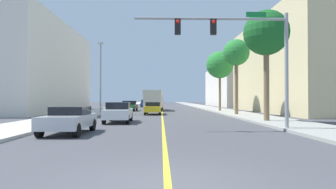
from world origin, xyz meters
TOP-DOWN VIEW (x-y plane):
  - ground at (0.00, 42.00)m, footprint 192.00×192.00m
  - sidewalk_left at (-8.20, 42.00)m, footprint 3.82×168.00m
  - sidewalk_right at (8.20, 42.00)m, footprint 3.82×168.00m
  - lane_marking_center at (0.00, 42.00)m, footprint 0.16×144.00m
  - building_left_near at (-20.96, 32.24)m, footprint 17.58×23.27m
  - building_right_near at (20.73, 30.66)m, footprint 17.11×25.03m
  - building_right_far at (18.81, 60.95)m, footprint 13.28×26.03m
  - traffic_signal_mast at (4.21, 9.75)m, footprint 8.36×0.36m
  - street_lamp at (-6.79, 26.38)m, footprint 0.56×0.28m
  - palm_near at (7.45, 14.84)m, footprint 3.25×3.25m
  - palm_mid at (7.51, 23.40)m, footprint 2.66×2.66m
  - palm_far at (7.58, 31.96)m, footprint 3.55×3.55m
  - car_white at (-3.19, 15.22)m, footprint 1.90×4.42m
  - car_yellow at (-0.98, 25.63)m, footprint 1.76×4.29m
  - car_blue at (-3.27, 53.64)m, footprint 1.88×4.10m
  - car_green at (-4.52, 34.70)m, footprint 2.06×4.27m
  - car_silver at (-4.63, 8.52)m, footprint 1.92×3.91m
  - car_red at (-1.25, 47.07)m, footprint 1.97×4.39m
  - delivery_truck at (-1.13, 36.06)m, footprint 2.71×8.73m

SIDE VIEW (x-z plane):
  - ground at x=0.00m, z-range 0.00..0.00m
  - lane_marking_center at x=0.00m, z-range 0.00..0.01m
  - sidewalk_left at x=-8.20m, z-range 0.00..0.15m
  - sidewalk_right at x=8.20m, z-range 0.00..0.15m
  - car_silver at x=-4.63m, z-range 0.04..1.35m
  - car_red at x=-1.25m, z-range 0.03..1.37m
  - car_yellow at x=-0.98m, z-range 0.04..1.38m
  - car_green at x=-4.52m, z-range 0.02..1.44m
  - car_blue at x=-3.27m, z-range 0.01..1.47m
  - car_white at x=-3.19m, z-range 0.02..1.48m
  - delivery_truck at x=-1.13m, z-range 0.12..2.98m
  - building_right_far at x=18.81m, z-range 0.00..8.89m
  - street_lamp at x=-6.79m, z-range 0.57..8.40m
  - traffic_signal_mast at x=4.21m, z-range 1.58..7.86m
  - building_left_near at x=-20.96m, z-range 0.00..11.29m
  - building_right_near at x=20.73m, z-range 0.00..11.76m
  - palm_far at x=7.58m, z-range 2.22..9.99m
  - palm_mid at x=7.51m, z-range 2.48..10.07m
  - palm_near at x=7.45m, z-range 2.40..10.34m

